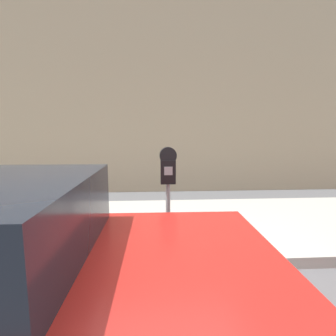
% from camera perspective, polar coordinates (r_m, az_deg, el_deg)
% --- Properties ---
extents(ground_plane, '(60.00, 60.00, 0.00)m').
position_cam_1_polar(ground_plane, '(2.72, -7.84, -30.58)').
color(ground_plane, slate).
extents(sidewalk, '(24.00, 2.80, 0.15)m').
position_cam_1_polar(sidewalk, '(4.61, -5.82, -12.51)').
color(sidewalk, '#BCB7AD').
rests_on(sidewalk, ground_plane).
extents(building_facade, '(24.00, 0.30, 5.83)m').
position_cam_1_polar(building_facade, '(7.46, -5.22, 17.48)').
color(building_facade, tan).
rests_on(building_facade, ground_plane).
extents(parking_meter, '(0.21, 0.14, 1.35)m').
position_cam_1_polar(parking_meter, '(3.22, 0.00, -1.88)').
color(parking_meter, gray).
rests_on(parking_meter, sidewalk).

